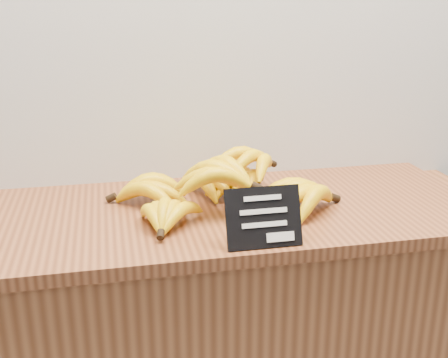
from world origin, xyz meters
The scene contains 3 objects.
counter_top centered at (0.08, 2.75, 0.92)m, with size 1.30×0.54×0.03m, color brown.
chalkboard_sign centered at (0.12, 2.52, 0.99)m, with size 0.16×0.01×0.13m, color black.
banana_pile centered at (0.09, 2.77, 0.98)m, with size 0.56×0.39×0.12m.
Camera 1 is at (-0.18, 1.49, 1.44)m, focal length 45.00 mm.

